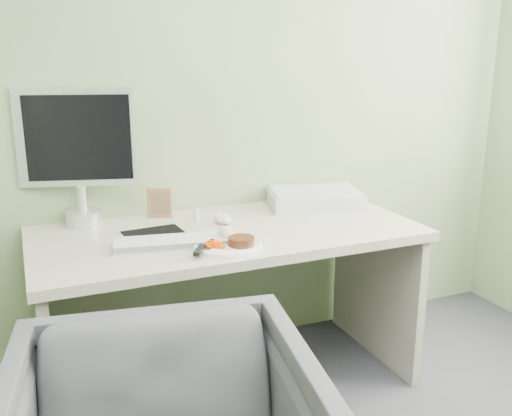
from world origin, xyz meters
name	(u,v)px	position (x,y,z in m)	size (l,w,h in m)	color
wall_back	(197,75)	(0.00, 2.00, 1.35)	(3.50, 3.50, 0.00)	#8BA271
desk	(228,270)	(0.00, 1.62, 0.55)	(1.60, 0.75, 0.73)	beige
plate	(228,246)	(-0.08, 1.41, 0.74)	(0.26, 0.26, 0.01)	white
steak	(241,241)	(-0.04, 1.38, 0.76)	(0.10, 0.10, 0.03)	black
potato_pile	(229,232)	(-0.05, 1.47, 0.77)	(0.11, 0.08, 0.06)	tan
carrot_heap	(214,242)	(-0.14, 1.39, 0.76)	(0.06, 0.05, 0.04)	#FF5005
steak_knife	(202,247)	(-0.19, 1.38, 0.76)	(0.15, 0.23, 0.02)	silver
mousepad	(156,235)	(-0.30, 1.67, 0.73)	(0.24, 0.21, 0.00)	black
keyboard	(175,241)	(-0.26, 1.51, 0.75)	(0.46, 0.14, 0.02)	white
computer_mouse	(223,219)	(0.01, 1.72, 0.75)	(0.06, 0.11, 0.04)	white
photo_frame	(159,203)	(-0.22, 1.91, 0.80)	(0.11, 0.01, 0.13)	#9B6348
eyedrop_bottle	(197,214)	(-0.08, 1.79, 0.76)	(0.02, 0.02, 0.07)	white
scanner	(315,199)	(0.52, 1.82, 0.76)	(0.44, 0.29, 0.07)	silver
monitor	(77,149)	(-0.55, 1.94, 1.06)	(0.48, 0.19, 0.58)	silver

